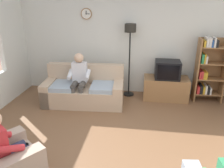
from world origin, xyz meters
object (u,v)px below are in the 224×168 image
(tv_stand, at_px, (166,88))
(person_on_couch, at_px, (79,77))
(person_in_left_armchair, at_px, (5,144))
(tv, at_px, (167,70))
(bookshelf, at_px, (208,69))
(armchair_near_window, at_px, (2,166))
(floor_lamp, at_px, (130,40))
(couch, at_px, (84,91))

(tv_stand, distance_m, person_on_couch, 2.20)
(tv_stand, height_order, person_in_left_armchair, person_in_left_armchair)
(tv, xyz_separation_m, person_in_left_armchair, (-2.36, -3.13, -0.18))
(person_on_couch, bearing_deg, bookshelf, 13.08)
(tv, height_order, armchair_near_window, tv)
(tv_stand, height_order, person_on_couch, person_on_couch)
(armchair_near_window, height_order, person_on_couch, person_on_couch)
(tv, height_order, person_in_left_armchair, person_in_left_armchair)
(bookshelf, height_order, person_on_couch, bookshelf)
(floor_lamp, bearing_deg, couch, -149.02)
(floor_lamp, bearing_deg, bookshelf, -0.91)
(couch, relative_size, tv_stand, 1.77)
(floor_lamp, distance_m, person_on_couch, 1.54)
(tv, distance_m, floor_lamp, 1.16)
(tv_stand, height_order, tv, tv)
(bookshelf, distance_m, armchair_near_window, 4.75)
(tv, bearing_deg, tv_stand, 90.00)
(bookshelf, height_order, floor_lamp, floor_lamp)
(armchair_near_window, xyz_separation_m, person_in_left_armchair, (0.05, 0.07, 0.32))
(tv, distance_m, person_in_left_armchair, 3.92)
(tv_stand, bearing_deg, person_on_couch, -162.84)
(couch, xyz_separation_m, person_on_couch, (-0.08, -0.11, 0.39))
(couch, xyz_separation_m, tv, (1.99, 0.50, 0.47))
(floor_lamp, bearing_deg, person_on_couch, -146.69)
(floor_lamp, height_order, person_on_couch, floor_lamp)
(tv, relative_size, person_on_couch, 0.48)
(couch, height_order, tv_stand, couch)
(tv, height_order, person_on_couch, person_on_couch)
(bookshelf, bearing_deg, tv, -174.55)
(armchair_near_window, xyz_separation_m, person_on_couch, (0.35, 2.59, 0.41))
(couch, distance_m, armchair_near_window, 2.73)
(tv, xyz_separation_m, person_on_couch, (-2.07, -0.61, -0.08))
(bookshelf, xyz_separation_m, floor_lamp, (-1.92, 0.03, 0.64))
(couch, height_order, tv, tv)
(armchair_near_window, height_order, person_in_left_armchair, person_in_left_armchair)
(couch, height_order, bookshelf, bookshelf)
(person_in_left_armchair, bearing_deg, person_on_couch, 83.34)
(tv_stand, height_order, bookshelf, bookshelf)
(couch, distance_m, person_in_left_armchair, 2.67)
(bookshelf, relative_size, person_in_left_armchair, 1.42)
(couch, relative_size, floor_lamp, 1.05)
(person_on_couch, distance_m, person_in_left_armchair, 2.53)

